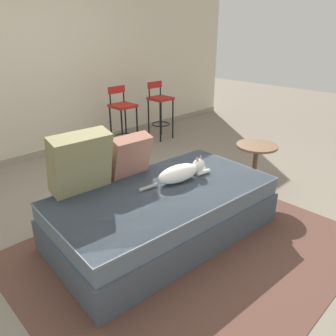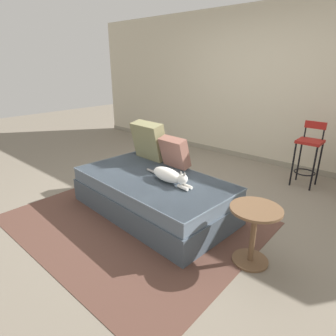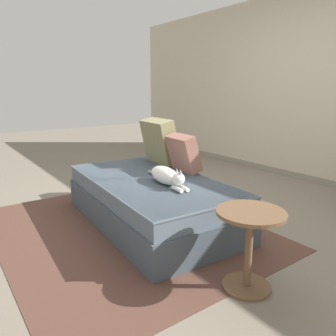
# 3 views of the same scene
# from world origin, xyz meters

# --- Properties ---
(ground_plane) EXTENTS (16.00, 16.00, 0.00)m
(ground_plane) POSITION_xyz_m (0.00, 0.00, 0.00)
(ground_plane) COLOR slate
(ground_plane) RESTS_ON ground
(wall_back_panel) EXTENTS (8.00, 0.10, 2.60)m
(wall_back_panel) POSITION_xyz_m (0.00, 2.25, 1.30)
(wall_back_panel) COLOR beige
(wall_back_panel) RESTS_ON ground
(wall_baseboard_trim) EXTENTS (8.00, 0.02, 0.09)m
(wall_baseboard_trim) POSITION_xyz_m (0.00, 2.20, 0.04)
(wall_baseboard_trim) COLOR gray
(wall_baseboard_trim) RESTS_ON ground
(area_rug) EXTENTS (2.61, 2.13, 0.01)m
(area_rug) POSITION_xyz_m (0.00, -0.70, 0.00)
(area_rug) COLOR brown
(area_rug) RESTS_ON ground
(couch) EXTENTS (1.97, 1.16, 0.44)m
(couch) POSITION_xyz_m (0.00, -0.40, 0.23)
(couch) COLOR #44505B
(couch) RESTS_ON ground
(throw_pillow_corner) EXTENTS (0.50, 0.30, 0.51)m
(throw_pillow_corner) POSITION_xyz_m (-0.50, 0.05, 0.70)
(throw_pillow_corner) COLOR #847F56
(throw_pillow_corner) RESTS_ON couch
(throw_pillow_middle) EXTENTS (0.39, 0.26, 0.39)m
(throw_pillow_middle) POSITION_xyz_m (-0.02, 0.02, 0.64)
(throw_pillow_middle) COLOR #936051
(throw_pillow_middle) RESTS_ON couch
(cat) EXTENTS (0.74, 0.22, 0.19)m
(cat) POSITION_xyz_m (0.23, -0.38, 0.52)
(cat) COLOR white
(cat) RESTS_ON couch
(side_table) EXTENTS (0.44, 0.44, 0.54)m
(side_table) POSITION_xyz_m (1.30, -0.49, 0.35)
(side_table) COLOR brown
(side_table) RESTS_ON ground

